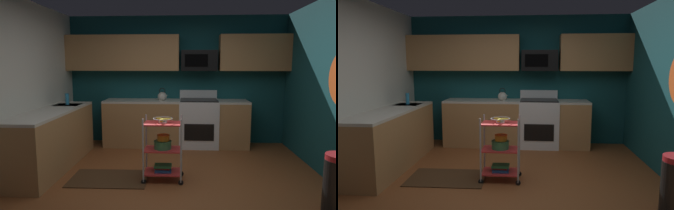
# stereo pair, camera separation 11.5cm
# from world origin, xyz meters

# --- Properties ---
(floor) EXTENTS (4.40, 4.80, 0.04)m
(floor) POSITION_xyz_m (0.00, 0.00, -0.02)
(floor) COLOR brown
(floor) RESTS_ON ground
(wall_back) EXTENTS (4.52, 0.06, 2.60)m
(wall_back) POSITION_xyz_m (0.00, 2.43, 1.30)
(wall_back) COLOR #14474C
(wall_back) RESTS_ON ground
(wall_left) EXTENTS (0.06, 4.80, 2.60)m
(wall_left) POSITION_xyz_m (-2.23, 0.00, 1.30)
(wall_left) COLOR silver
(wall_left) RESTS_ON ground
(counter_run) EXTENTS (3.62, 2.79, 0.92)m
(counter_run) POSITION_xyz_m (-0.84, 1.49, 0.46)
(counter_run) COLOR #B27F4C
(counter_run) RESTS_ON ground
(oven_range) EXTENTS (0.76, 0.65, 1.10)m
(oven_range) POSITION_xyz_m (0.45, 2.10, 0.48)
(oven_range) COLOR white
(oven_range) RESTS_ON ground
(upper_cabinets) EXTENTS (4.40, 0.33, 0.70)m
(upper_cabinets) POSITION_xyz_m (-0.10, 2.23, 1.85)
(upper_cabinets) COLOR #B27F4C
(microwave) EXTENTS (0.70, 0.39, 0.40)m
(microwave) POSITION_xyz_m (0.45, 2.21, 1.70)
(microwave) COLOR black
(rolling_cart) EXTENTS (0.58, 0.36, 0.91)m
(rolling_cart) POSITION_xyz_m (-0.12, 0.28, 0.45)
(rolling_cart) COLOR silver
(rolling_cart) RESTS_ON ground
(fruit_bowl) EXTENTS (0.27, 0.27, 0.07)m
(fruit_bowl) POSITION_xyz_m (-0.12, 0.28, 0.88)
(fruit_bowl) COLOR silver
(fruit_bowl) RESTS_ON rolling_cart
(mixing_bowl_large) EXTENTS (0.25, 0.25, 0.11)m
(mixing_bowl_large) POSITION_xyz_m (-0.12, 0.28, 0.52)
(mixing_bowl_large) COLOR #387F4C
(mixing_bowl_large) RESTS_ON rolling_cart
(mixing_bowl_small) EXTENTS (0.18, 0.18, 0.08)m
(mixing_bowl_small) POSITION_xyz_m (-0.11, 0.28, 0.62)
(mixing_bowl_small) COLOR orange
(mixing_bowl_small) RESTS_ON rolling_cart
(book_stack) EXTENTS (0.24, 0.20, 0.09)m
(book_stack) POSITION_xyz_m (-0.12, 0.28, 0.18)
(book_stack) COLOR #1E4C8C
(book_stack) RESTS_ON rolling_cart
(kettle) EXTENTS (0.21, 0.18, 0.26)m
(kettle) POSITION_xyz_m (-0.27, 2.10, 1.00)
(kettle) COLOR beige
(kettle) RESTS_ON counter_run
(dish_soap_bottle) EXTENTS (0.06, 0.06, 0.20)m
(dish_soap_bottle) POSITION_xyz_m (-1.90, 1.35, 1.02)
(dish_soap_bottle) COLOR #2D8CBF
(dish_soap_bottle) RESTS_ON counter_run
(floor_rug) EXTENTS (1.11, 0.72, 0.01)m
(floor_rug) POSITION_xyz_m (-0.89, 0.27, 0.01)
(floor_rug) COLOR #472D19
(floor_rug) RESTS_ON ground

